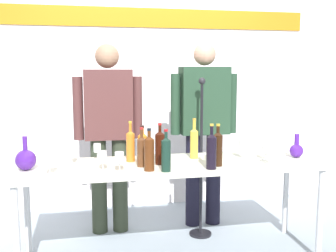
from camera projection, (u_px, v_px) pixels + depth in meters
The scene contains 24 objects.
back_wall at pixel (145, 69), 4.39m from camera, with size 5.07×0.11×3.00m.
display_table at pixel (172, 170), 3.16m from camera, with size 2.37×0.65×0.77m.
decanter_blue_left at pixel (26, 159), 2.91m from camera, with size 0.15×0.15×0.25m.
decanter_blue_right at pixel (296, 150), 3.33m from camera, with size 0.11×0.11×0.20m.
presenter_left at pixel (108, 126), 3.65m from camera, with size 0.61×0.22×1.72m.
presenter_right at pixel (204, 122), 3.83m from camera, with size 0.64×0.22×1.74m.
wine_bottle_0 at pixel (218, 148), 3.03m from camera, with size 0.07×0.07×0.32m.
wine_bottle_1 at pixel (211, 150), 2.93m from camera, with size 0.07×0.07×0.33m.
wine_bottle_2 at pixel (160, 147), 3.08m from camera, with size 0.07×0.07×0.32m.
wine_bottle_3 at pixel (142, 150), 3.01m from camera, with size 0.07×0.07×0.30m.
wine_bottle_4 at pixel (142, 146), 3.17m from camera, with size 0.07×0.07×0.29m.
wine_bottle_5 at pixel (166, 153), 2.86m from camera, with size 0.07×0.07×0.30m.
wine_bottle_6 at pixel (149, 152), 2.88m from camera, with size 0.07×0.07×0.31m.
wine_bottle_7 at pixel (130, 145), 3.18m from camera, with size 0.07×0.07×0.32m.
wine_bottle_8 at pixel (194, 142), 3.30m from camera, with size 0.06×0.06×0.33m.
wine_glass_left_0 at pixel (103, 157), 2.90m from camera, with size 0.06×0.06×0.14m.
wine_glass_left_1 at pixel (119, 158), 2.85m from camera, with size 0.07×0.07×0.14m.
wine_glass_left_2 at pixel (49, 160), 2.79m from camera, with size 0.07×0.07×0.14m.
wine_glass_left_3 at pixel (72, 150), 3.09m from camera, with size 0.06×0.06×0.16m.
wine_glass_left_4 at pixel (97, 148), 3.25m from camera, with size 0.06×0.06×0.13m.
wine_glass_right_0 at pixel (243, 145), 3.29m from camera, with size 0.06×0.06×0.16m.
wine_glass_right_1 at pixel (266, 149), 3.25m from camera, with size 0.06×0.06×0.13m.
wine_glass_right_2 at pixel (270, 152), 3.08m from camera, with size 0.07×0.07×0.14m.
microphone_stand at pixel (201, 185), 3.63m from camera, with size 0.20×0.20×1.42m.
Camera 1 is at (-0.66, -3.02, 1.48)m, focal length 43.44 mm.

